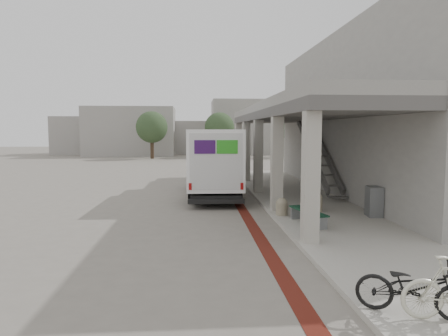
{
  "coord_description": "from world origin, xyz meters",
  "views": [
    {
      "loc": [
        -0.72,
        -12.96,
        2.86
      ],
      "look_at": [
        0.27,
        0.37,
        1.6
      ],
      "focal_mm": 32.0,
      "sensor_mm": 36.0,
      "label": 1
    }
  ],
  "objects": [
    {
      "name": "ground",
      "position": [
        0.0,
        0.0,
        0.0
      ],
      "size": [
        120.0,
        120.0,
        0.0
      ],
      "primitive_type": "plane",
      "color": "slate",
      "rests_on": "ground"
    },
    {
      "name": "bike_lane_stripe",
      "position": [
        1.0,
        2.0,
        0.01
      ],
      "size": [
        0.35,
        40.0,
        0.01
      ],
      "primitive_type": "cube",
      "color": "#541910",
      "rests_on": "ground"
    },
    {
      "name": "sidewalk",
      "position": [
        4.0,
        0.0,
        0.06
      ],
      "size": [
        4.4,
        28.0,
        0.12
      ],
      "primitive_type": "cube",
      "color": "#9F9B8F",
      "rests_on": "ground"
    },
    {
      "name": "transit_building",
      "position": [
        6.83,
        4.5,
        3.4
      ],
      "size": [
        7.6,
        17.0,
        7.0
      ],
      "color": "gray",
      "rests_on": "ground"
    },
    {
      "name": "distant_backdrop",
      "position": [
        -2.84,
        35.89,
        2.7
      ],
      "size": [
        28.0,
        10.0,
        6.5
      ],
      "color": "#999691",
      "rests_on": "ground"
    },
    {
      "name": "tree_left",
      "position": [
        -5.0,
        28.0,
        3.18
      ],
      "size": [
        3.2,
        3.2,
        4.8
      ],
      "color": "#38281C",
      "rests_on": "ground"
    },
    {
      "name": "tree_mid",
      "position": [
        2.0,
        30.0,
        3.18
      ],
      "size": [
        3.2,
        3.2,
        4.8
      ],
      "color": "#38281C",
      "rests_on": "ground"
    },
    {
      "name": "tree_right",
      "position": [
        10.0,
        29.0,
        3.18
      ],
      "size": [
        3.2,
        3.2,
        4.8
      ],
      "color": "#38281C",
      "rests_on": "ground"
    },
    {
      "name": "fedex_truck",
      "position": [
        0.13,
        4.48,
        1.54
      ],
      "size": [
        2.29,
        6.84,
        2.9
      ],
      "rotation": [
        0.0,
        0.0,
        -0.02
      ],
      "color": "black",
      "rests_on": "ground"
    },
    {
      "name": "bench",
      "position": [
        2.6,
        -1.64,
        0.41
      ],
      "size": [
        0.76,
        1.77,
        0.41
      ],
      "rotation": [
        0.0,
        0.0,
        0.23
      ],
      "color": "gray",
      "rests_on": "sidewalk"
    },
    {
      "name": "bollard_near",
      "position": [
        3.39,
        0.16,
        0.45
      ],
      "size": [
        0.45,
        0.45,
        0.67
      ],
      "color": "tan",
      "rests_on": "sidewalk"
    },
    {
      "name": "bollard_far",
      "position": [
        2.1,
        -0.36,
        0.4
      ],
      "size": [
        0.38,
        0.38,
        0.56
      ],
      "color": "gray",
      "rests_on": "sidewalk"
    },
    {
      "name": "utility_cabinet",
      "position": [
        5.0,
        -0.77,
        0.6
      ],
      "size": [
        0.5,
        0.63,
        0.96
      ],
      "primitive_type": "cube",
      "rotation": [
        0.0,
        0.0,
        -0.13
      ],
      "color": "slate",
      "rests_on": "sidewalk"
    },
    {
      "name": "bicycle_black",
      "position": [
        2.5,
        -7.49,
        0.55
      ],
      "size": [
        1.73,
        1.27,
        0.86
      ],
      "primitive_type": "imported",
      "rotation": [
        0.0,
        0.0,
        1.09
      ],
      "color": "black",
      "rests_on": "sidewalk"
    }
  ]
}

